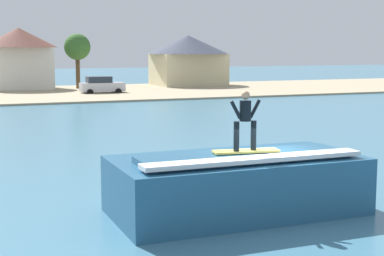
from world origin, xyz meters
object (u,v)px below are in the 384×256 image
wave_crest (237,184)px  house_gabled_white (188,57)px  surfboard (246,151)px  house_small_cottage (19,54)px  tree_tall_bare (77,48)px  car_far_shore (101,85)px  surfer (245,118)px

wave_crest → house_gabled_white: bearing=69.7°
surfboard → house_gabled_white: house_gabled_white is taller
house_small_cottage → tree_tall_bare: size_ratio=1.34×
house_gabled_white → house_small_cottage: 20.29m
wave_crest → house_gabled_white: 57.91m
house_gabled_white → car_far_shore: bearing=-146.2°
wave_crest → house_small_cottage: size_ratio=0.82×
wave_crest → surfboard: size_ratio=3.69×
surfer → car_far_shore: bearing=81.5°
surfer → car_far_shore: 46.44m
car_far_shore → house_gabled_white: 16.04m
house_small_cottage → surfer: bearing=-89.7°
surfboard → house_gabled_white: bearing=70.0°
wave_crest → car_far_shore: car_far_shore is taller
surfer → car_far_shore: surfer is taller
surfboard → house_small_cottage: size_ratio=0.22×
car_far_shore → house_small_cottage: 12.32m
wave_crest → car_far_shore: 46.00m
surfer → house_gabled_white: 58.22m
house_gabled_white → house_small_cottage: (-20.27, 0.77, 0.43)m
house_gabled_white → surfboard: bearing=-110.0°
surfer → tree_tall_bare: size_ratio=0.26×
car_far_shore → surfer: bearing=-98.5°
car_far_shore → tree_tall_bare: tree_tall_bare is taller
surfboard → surfer: surfer is taller
house_small_cottage → surfboard: bearing=-89.6°
car_far_shore → tree_tall_bare: (-0.92, 7.55, 3.88)m
wave_crest → house_small_cottage: 55.13m
wave_crest → tree_tall_bare: 53.51m
surfboard → house_gabled_white: (19.92, 54.60, 1.80)m
wave_crest → tree_tall_bare: tree_tall_bare is taller
house_gabled_white → tree_tall_bare: (-14.06, -1.24, 1.18)m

